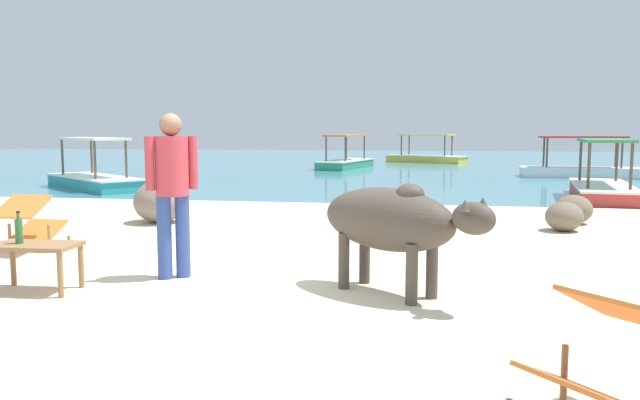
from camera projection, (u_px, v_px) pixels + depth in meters
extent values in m
cube|color=beige|center=(216.00, 292.00, 5.77)|extent=(18.00, 14.00, 0.04)
cube|color=teal|center=(382.00, 165.00, 27.34)|extent=(60.00, 36.00, 0.03)
cylinder|color=#4C4238|center=(432.00, 269.00, 5.47)|extent=(0.10, 0.10, 0.52)
cylinder|color=#4C4238|center=(412.00, 274.00, 5.27)|extent=(0.10, 0.10, 0.52)
cylinder|color=#4C4238|center=(365.00, 256.00, 6.02)|extent=(0.10, 0.10, 0.52)
cylinder|color=#4C4238|center=(344.00, 261.00, 5.81)|extent=(0.10, 0.10, 0.52)
ellipsoid|color=#4C4238|center=(387.00, 219.00, 5.60)|extent=(1.45, 1.25, 0.56)
ellipsoid|color=#4C4238|center=(474.00, 218.00, 4.97)|extent=(0.44, 0.40, 0.26)
cone|color=#4C4238|center=(483.00, 203.00, 5.05)|extent=(0.13, 0.13, 0.09)
cone|color=#4C4238|center=(465.00, 206.00, 4.86)|extent=(0.13, 0.13, 0.09)
ellipsoid|color=#4C4238|center=(410.00, 194.00, 5.40)|extent=(0.35, 0.34, 0.19)
cube|color=olive|center=(35.00, 246.00, 5.69)|extent=(0.78, 0.47, 0.04)
cylinder|color=olive|center=(81.00, 266.00, 5.85)|extent=(0.05, 0.05, 0.40)
cylinder|color=olive|center=(60.00, 275.00, 5.50)|extent=(0.05, 0.05, 0.40)
cylinder|color=olive|center=(13.00, 264.00, 5.94)|extent=(0.05, 0.05, 0.40)
cylinder|color=#2D6B38|center=(19.00, 231.00, 5.69)|extent=(0.07, 0.07, 0.22)
cylinder|color=#2D6B38|center=(18.00, 216.00, 5.67)|extent=(0.03, 0.03, 0.06)
cylinder|color=black|center=(18.00, 212.00, 5.67)|extent=(0.03, 0.03, 0.02)
cylinder|color=olive|center=(31.00, 240.00, 8.00)|extent=(0.04, 0.04, 0.14)
cylinder|color=olive|center=(69.00, 241.00, 7.91)|extent=(0.04, 0.04, 0.14)
cylinder|color=olive|center=(10.00, 238.00, 7.58)|extent=(0.04, 0.04, 0.34)
cylinder|color=olive|center=(49.00, 239.00, 7.50)|extent=(0.04, 0.04, 0.34)
cube|color=orange|center=(40.00, 230.00, 7.74)|extent=(0.52, 0.43, 0.21)
cube|color=orange|center=(22.00, 206.00, 7.39)|extent=(0.52, 0.46, 0.23)
cylinder|color=olive|center=(564.00, 376.00, 3.32)|extent=(0.04, 0.04, 0.34)
cube|color=orange|center=(583.00, 389.00, 2.98)|extent=(0.67, 0.68, 0.21)
cube|color=orange|center=(626.00, 312.00, 3.11)|extent=(0.69, 0.70, 0.23)
cylinder|color=#334C99|center=(164.00, 238.00, 6.18)|extent=(0.14, 0.14, 0.82)
cylinder|color=#334C99|center=(183.00, 236.00, 6.25)|extent=(0.14, 0.14, 0.82)
cylinder|color=#CC3D47|center=(172.00, 166.00, 6.14)|extent=(0.32, 0.32, 0.58)
cylinder|color=#CC3D47|center=(150.00, 164.00, 6.05)|extent=(0.09, 0.09, 0.52)
cylinder|color=#CC3D47|center=(193.00, 163.00, 6.22)|extent=(0.09, 0.09, 0.52)
sphere|color=#997051|center=(171.00, 125.00, 6.10)|extent=(0.22, 0.22, 0.22)
ellipsoid|color=#756651|center=(564.00, 216.00, 9.13)|extent=(0.72, 0.75, 0.43)
ellipsoid|color=gray|center=(159.00, 202.00, 9.95)|extent=(1.15, 1.18, 0.67)
ellipsoid|color=#756651|center=(573.00, 209.00, 9.84)|extent=(0.82, 0.82, 0.45)
cube|color=#C63833|center=(602.00, 193.00, 13.54)|extent=(1.63, 3.73, 0.28)
cube|color=white|center=(603.00, 185.00, 13.52)|extent=(1.70, 3.80, 0.04)
cylinder|color=brown|center=(631.00, 167.00, 12.33)|extent=(0.06, 0.06, 0.95)
cylinder|color=brown|center=(589.00, 167.00, 12.57)|extent=(0.06, 0.06, 0.95)
cylinder|color=brown|center=(617.00, 162.00, 14.37)|extent=(0.06, 0.06, 0.95)
cylinder|color=brown|center=(580.00, 161.00, 14.61)|extent=(0.06, 0.06, 0.95)
cube|color=#339356|center=(605.00, 140.00, 13.41)|extent=(1.31, 2.63, 0.06)
cube|color=#338E66|center=(346.00, 165.00, 24.48)|extent=(1.90, 3.76, 0.28)
cube|color=white|center=(346.00, 160.00, 24.46)|extent=(1.97, 3.84, 0.04)
cylinder|color=brown|center=(345.00, 150.00, 23.27)|extent=(0.06, 0.06, 0.95)
cylinder|color=brown|center=(326.00, 149.00, 23.57)|extent=(0.06, 0.06, 0.95)
cylinder|color=brown|center=(364.00, 148.00, 25.25)|extent=(0.06, 0.06, 0.95)
cylinder|color=brown|center=(346.00, 148.00, 25.55)|extent=(0.06, 0.06, 0.95)
cube|color=orange|center=(346.00, 136.00, 24.35)|extent=(1.49, 2.67, 0.06)
cube|color=teal|center=(94.00, 183.00, 15.98)|extent=(3.49, 3.13, 0.28)
cube|color=white|center=(94.00, 177.00, 15.96)|extent=(3.58, 3.22, 0.04)
cylinder|color=brown|center=(126.00, 160.00, 15.36)|extent=(0.06, 0.06, 0.95)
cylinder|color=brown|center=(95.00, 161.00, 14.85)|extent=(0.06, 0.06, 0.95)
cylinder|color=brown|center=(92.00, 157.00, 16.97)|extent=(0.06, 0.06, 0.95)
cylinder|color=brown|center=(62.00, 158.00, 16.46)|extent=(0.06, 0.06, 0.95)
cube|color=silver|center=(92.00, 139.00, 15.85)|extent=(2.54, 2.32, 0.06)
cube|color=gold|center=(426.00, 159.00, 28.79)|extent=(3.71, 2.58, 0.28)
cube|color=white|center=(426.00, 156.00, 28.78)|extent=(3.80, 2.66, 0.04)
cylinder|color=brown|center=(452.00, 146.00, 28.41)|extent=(0.06, 0.06, 0.95)
cylinder|color=brown|center=(445.00, 146.00, 27.79)|extent=(0.06, 0.06, 0.95)
cylinder|color=brown|center=(409.00, 145.00, 29.66)|extent=(0.06, 0.06, 0.95)
cylinder|color=brown|center=(401.00, 146.00, 29.04)|extent=(0.06, 0.06, 0.95)
cube|color=#EFD14C|center=(427.00, 135.00, 28.67)|extent=(2.67, 1.95, 0.06)
cube|color=white|center=(581.00, 173.00, 19.78)|extent=(3.65, 1.29, 0.28)
cube|color=white|center=(581.00, 168.00, 19.76)|extent=(3.73, 1.35, 0.04)
cylinder|color=brown|center=(547.00, 153.00, 19.57)|extent=(0.06, 0.06, 0.95)
cylinder|color=brown|center=(544.00, 153.00, 20.32)|extent=(0.06, 0.06, 0.95)
cylinder|color=brown|center=(622.00, 154.00, 19.10)|extent=(0.06, 0.06, 0.95)
cylinder|color=brown|center=(616.00, 153.00, 19.85)|extent=(0.06, 0.06, 0.95)
cube|color=red|center=(582.00, 137.00, 19.65)|extent=(2.57, 1.07, 0.06)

